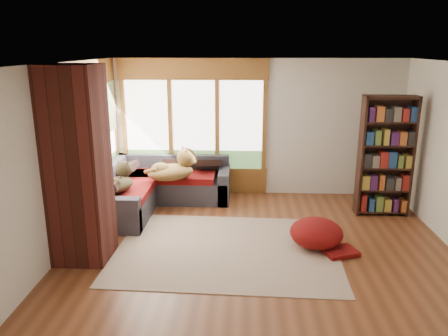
% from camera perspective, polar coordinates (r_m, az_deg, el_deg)
% --- Properties ---
extents(floor, '(5.50, 5.50, 0.00)m').
position_cam_1_polar(floor, '(6.40, 4.62, -10.45)').
color(floor, brown).
rests_on(floor, ground).
extents(ceiling, '(5.50, 5.50, 0.00)m').
position_cam_1_polar(ceiling, '(5.75, 5.20, 13.50)').
color(ceiling, white).
extents(wall_back, '(5.50, 0.04, 2.60)m').
position_cam_1_polar(wall_back, '(8.39, 4.26, 5.23)').
color(wall_back, silver).
rests_on(wall_back, ground).
extents(wall_front, '(5.50, 0.04, 2.60)m').
position_cam_1_polar(wall_front, '(3.59, 6.38, -9.31)').
color(wall_front, silver).
rests_on(wall_front, ground).
extents(wall_left, '(0.04, 5.00, 2.60)m').
position_cam_1_polar(wall_left, '(6.45, -20.34, 1.11)').
color(wall_left, silver).
rests_on(wall_left, ground).
extents(windows_back, '(2.82, 0.10, 1.90)m').
position_cam_1_polar(windows_back, '(8.40, -3.98, 5.59)').
color(windows_back, brown).
rests_on(windows_back, wall_back).
extents(windows_left, '(0.10, 2.62, 1.90)m').
position_cam_1_polar(windows_left, '(7.52, -16.71, 3.78)').
color(windows_left, brown).
rests_on(windows_left, wall_left).
extents(roller_blind, '(0.03, 0.72, 0.90)m').
position_cam_1_polar(roller_blind, '(8.22, -14.86, 7.72)').
color(roller_blind, '#6A7B54').
rests_on(roller_blind, wall_left).
extents(brick_chimney, '(0.70, 0.70, 2.60)m').
position_cam_1_polar(brick_chimney, '(6.00, -18.52, 0.26)').
color(brick_chimney, '#471914').
rests_on(brick_chimney, ground).
extents(sectional_sofa, '(2.20, 2.20, 0.80)m').
position_cam_1_polar(sectional_sofa, '(8.04, -9.81, -2.77)').
color(sectional_sofa, '#272531').
rests_on(sectional_sofa, ground).
extents(area_rug, '(3.22, 2.51, 0.01)m').
position_cam_1_polar(area_rug, '(6.36, 0.38, -10.52)').
color(area_rug, beige).
rests_on(area_rug, ground).
extents(bookshelf, '(0.88, 0.29, 2.04)m').
position_cam_1_polar(bookshelf, '(7.80, 20.36, 1.40)').
color(bookshelf, black).
rests_on(bookshelf, ground).
extents(pouf, '(0.90, 0.90, 0.41)m').
position_cam_1_polar(pouf, '(6.50, 11.97, -8.21)').
color(pouf, maroon).
rests_on(pouf, area_rug).
extents(dog_tan, '(0.98, 0.86, 0.48)m').
position_cam_1_polar(dog_tan, '(7.73, -6.51, 0.29)').
color(dog_tan, brown).
rests_on(dog_tan, sectional_sofa).
extents(dog_brindle, '(0.56, 0.77, 0.39)m').
position_cam_1_polar(dog_brindle, '(7.30, -13.56, -1.34)').
color(dog_brindle, black).
rests_on(dog_brindle, sectional_sofa).
extents(throw_pillows, '(1.98, 1.68, 0.45)m').
position_cam_1_polar(throw_pillows, '(7.93, -9.26, 0.64)').
color(throw_pillows, black).
rests_on(throw_pillows, sectional_sofa).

